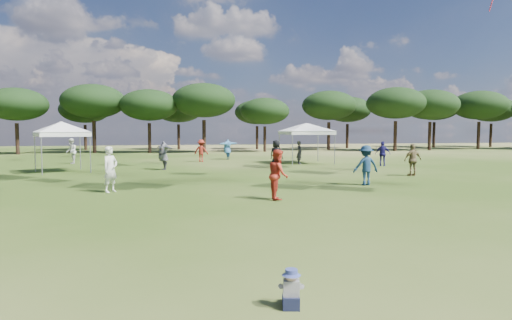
# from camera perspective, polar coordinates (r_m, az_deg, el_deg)

# --- Properties ---
(tree_line) EXTENTS (108.78, 17.63, 7.77)m
(tree_line) POSITION_cam_1_polar(r_m,az_deg,el_deg) (50.55, -8.31, 7.33)
(tree_line) COLOR black
(tree_line) RESTS_ON ground
(tent_left) EXTENTS (5.00, 5.00, 3.20)m
(tent_left) POSITION_cam_1_polar(r_m,az_deg,el_deg) (26.88, -24.52, 4.41)
(tent_left) COLOR gray
(tent_left) RESTS_ON ground
(tent_right) EXTENTS (6.67, 6.67, 3.25)m
(tent_right) POSITION_cam_1_polar(r_m,az_deg,el_deg) (31.41, 6.71, 4.70)
(tent_right) COLOR gray
(tent_right) RESTS_ON ground
(toddler) EXTENTS (0.39, 0.42, 0.53)m
(toddler) POSITION_cam_1_polar(r_m,az_deg,el_deg) (6.00, 4.71, -16.92)
(toddler) COLOR #161A33
(toddler) RESTS_ON ground
(festival_crowd) EXTENTS (29.19, 22.32, 1.86)m
(festival_crowd) POSITION_cam_1_polar(r_m,az_deg,el_deg) (25.64, -11.86, 0.47)
(festival_crowd) COLOR #28272C
(festival_crowd) RESTS_ON ground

